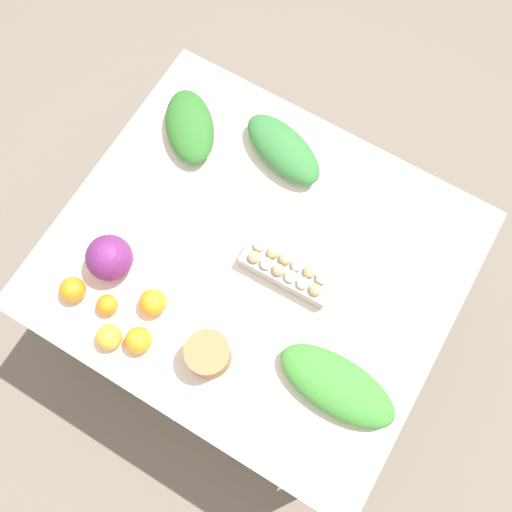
{
  "coord_description": "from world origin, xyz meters",
  "views": [
    {
      "loc": [
        0.28,
        -0.47,
        2.44
      ],
      "look_at": [
        0.0,
        0.0,
        0.75
      ],
      "focal_mm": 40.0,
      "sensor_mm": 36.0,
      "label": 1
    }
  ],
  "objects_px": {
    "orange_0": "(153,302)",
    "cabbage_purple": "(109,258)",
    "greens_bunch_dandelion": "(190,127)",
    "orange_2": "(72,289)",
    "paper_bag": "(208,354)",
    "greens_bunch_kale": "(283,149)",
    "greens_bunch_beet_tops": "(337,386)",
    "orange_1": "(109,337)",
    "orange_3": "(107,305)",
    "egg_carton": "(287,270)",
    "orange_4": "(138,340)"
  },
  "relations": [
    {
      "from": "orange_0",
      "to": "cabbage_purple",
      "type": "bearing_deg",
      "value": 166.34
    },
    {
      "from": "greens_bunch_dandelion",
      "to": "orange_2",
      "type": "height_order",
      "value": "greens_bunch_dandelion"
    },
    {
      "from": "paper_bag",
      "to": "greens_bunch_kale",
      "type": "height_order",
      "value": "paper_bag"
    },
    {
      "from": "greens_bunch_beet_tops",
      "to": "orange_0",
      "type": "height_order",
      "value": "greens_bunch_beet_tops"
    },
    {
      "from": "orange_2",
      "to": "orange_1",
      "type": "bearing_deg",
      "value": -19.07
    },
    {
      "from": "greens_bunch_dandelion",
      "to": "orange_3",
      "type": "bearing_deg",
      "value": -80.14
    },
    {
      "from": "greens_bunch_kale",
      "to": "orange_0",
      "type": "xyz_separation_m",
      "value": [
        -0.08,
        -0.64,
        -0.01
      ]
    },
    {
      "from": "egg_carton",
      "to": "orange_2",
      "type": "height_order",
      "value": "egg_carton"
    },
    {
      "from": "paper_bag",
      "to": "greens_bunch_dandelion",
      "type": "xyz_separation_m",
      "value": [
        -0.45,
        0.61,
        -0.01
      ]
    },
    {
      "from": "orange_0",
      "to": "orange_2",
      "type": "height_order",
      "value": "orange_0"
    },
    {
      "from": "greens_bunch_dandelion",
      "to": "orange_3",
      "type": "xyz_separation_m",
      "value": [
        0.11,
        -0.63,
        -0.01
      ]
    },
    {
      "from": "paper_bag",
      "to": "greens_bunch_beet_tops",
      "type": "xyz_separation_m",
      "value": [
        0.36,
        0.11,
        -0.01
      ]
    },
    {
      "from": "greens_bunch_kale",
      "to": "orange_2",
      "type": "xyz_separation_m",
      "value": [
        -0.31,
        -0.73,
        -0.01
      ]
    },
    {
      "from": "orange_1",
      "to": "greens_bunch_dandelion",
      "type": "bearing_deg",
      "value": 103.69
    },
    {
      "from": "greens_bunch_dandelion",
      "to": "orange_0",
      "type": "xyz_separation_m",
      "value": [
        0.23,
        -0.56,
        -0.0
      ]
    },
    {
      "from": "orange_2",
      "to": "orange_3",
      "type": "distance_m",
      "value": 0.12
    },
    {
      "from": "cabbage_purple",
      "to": "greens_bunch_beet_tops",
      "type": "relative_size",
      "value": 0.39
    },
    {
      "from": "paper_bag",
      "to": "orange_0",
      "type": "xyz_separation_m",
      "value": [
        -0.23,
        0.05,
        -0.01
      ]
    },
    {
      "from": "greens_bunch_dandelion",
      "to": "greens_bunch_kale",
      "type": "bearing_deg",
      "value": 15.27
    },
    {
      "from": "egg_carton",
      "to": "greens_bunch_kale",
      "type": "xyz_separation_m",
      "value": [
        -0.22,
        0.35,
        0.01
      ]
    },
    {
      "from": "greens_bunch_beet_tops",
      "to": "orange_1",
      "type": "bearing_deg",
      "value": -161.31
    },
    {
      "from": "orange_3",
      "to": "orange_4",
      "type": "xyz_separation_m",
      "value": [
        0.14,
        -0.04,
        0.01
      ]
    },
    {
      "from": "orange_1",
      "to": "orange_3",
      "type": "distance_m",
      "value": 0.1
    },
    {
      "from": "greens_bunch_beet_tops",
      "to": "cabbage_purple",
      "type": "bearing_deg",
      "value": -178.44
    },
    {
      "from": "egg_carton",
      "to": "greens_bunch_dandelion",
      "type": "distance_m",
      "value": 0.59
    },
    {
      "from": "greens_bunch_kale",
      "to": "orange_2",
      "type": "relative_size",
      "value": 3.94
    },
    {
      "from": "orange_3",
      "to": "greens_bunch_dandelion",
      "type": "bearing_deg",
      "value": 99.86
    },
    {
      "from": "greens_bunch_beet_tops",
      "to": "orange_2",
      "type": "relative_size",
      "value": 4.62
    },
    {
      "from": "cabbage_purple",
      "to": "egg_carton",
      "type": "distance_m",
      "value": 0.54
    },
    {
      "from": "egg_carton",
      "to": "orange_1",
      "type": "bearing_deg",
      "value": 50.36
    },
    {
      "from": "orange_0",
      "to": "orange_3",
      "type": "xyz_separation_m",
      "value": [
        -0.12,
        -0.08,
        -0.01
      ]
    },
    {
      "from": "greens_bunch_beet_tops",
      "to": "orange_0",
      "type": "relative_size",
      "value": 4.4
    },
    {
      "from": "orange_2",
      "to": "orange_4",
      "type": "height_order",
      "value": "same"
    },
    {
      "from": "greens_bunch_beet_tops",
      "to": "orange_4",
      "type": "bearing_deg",
      "value": -162.11
    },
    {
      "from": "paper_bag",
      "to": "orange_0",
      "type": "distance_m",
      "value": 0.23
    },
    {
      "from": "cabbage_purple",
      "to": "orange_2",
      "type": "bearing_deg",
      "value": -110.27
    },
    {
      "from": "cabbage_purple",
      "to": "orange_3",
      "type": "bearing_deg",
      "value": -61.47
    },
    {
      "from": "greens_bunch_kale",
      "to": "orange_2",
      "type": "distance_m",
      "value": 0.8
    },
    {
      "from": "paper_bag",
      "to": "greens_bunch_dandelion",
      "type": "distance_m",
      "value": 0.76
    },
    {
      "from": "orange_4",
      "to": "orange_1",
      "type": "bearing_deg",
      "value": -155.91
    },
    {
      "from": "greens_bunch_dandelion",
      "to": "cabbage_purple",
      "type": "bearing_deg",
      "value": -85.0
    },
    {
      "from": "paper_bag",
      "to": "greens_bunch_dandelion",
      "type": "relative_size",
      "value": 0.47
    },
    {
      "from": "egg_carton",
      "to": "orange_1",
      "type": "xyz_separation_m",
      "value": [
        -0.35,
        -0.45,
        -0.0
      ]
    },
    {
      "from": "cabbage_purple",
      "to": "paper_bag",
      "type": "xyz_separation_m",
      "value": [
        0.41,
        -0.09,
        -0.02
      ]
    },
    {
      "from": "orange_3",
      "to": "orange_1",
      "type": "bearing_deg",
      "value": -50.63
    },
    {
      "from": "greens_bunch_kale",
      "to": "orange_1",
      "type": "height_order",
      "value": "greens_bunch_kale"
    },
    {
      "from": "egg_carton",
      "to": "orange_1",
      "type": "distance_m",
      "value": 0.57
    },
    {
      "from": "greens_bunch_kale",
      "to": "orange_3",
      "type": "xyz_separation_m",
      "value": [
        -0.2,
        -0.72,
        -0.02
      ]
    },
    {
      "from": "paper_bag",
      "to": "orange_4",
      "type": "height_order",
      "value": "paper_bag"
    },
    {
      "from": "paper_bag",
      "to": "orange_4",
      "type": "distance_m",
      "value": 0.21
    }
  ]
}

